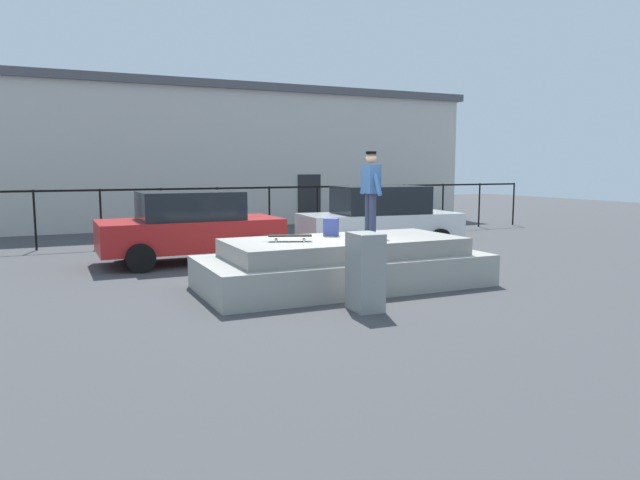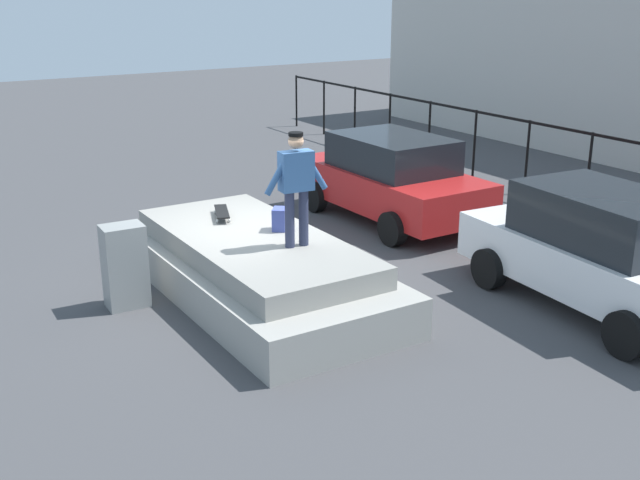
% 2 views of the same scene
% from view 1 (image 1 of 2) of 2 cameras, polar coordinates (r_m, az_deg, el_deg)
% --- Properties ---
extents(ground_plane, '(60.00, 60.00, 0.00)m').
position_cam_1_polar(ground_plane, '(11.42, 0.19, -4.46)').
color(ground_plane, '#424244').
extents(concrete_ledge, '(5.50, 2.47, 0.93)m').
position_cam_1_polar(concrete_ledge, '(11.29, 2.37, -2.39)').
color(concrete_ledge, '#9E9B93').
rests_on(concrete_ledge, ground_plane).
extents(skateboarder, '(0.29, 0.98, 1.67)m').
position_cam_1_polar(skateboarder, '(11.78, 4.97, 5.22)').
color(skateboarder, '#2D334C').
rests_on(skateboarder, concrete_ledge).
extents(skateboard, '(0.81, 0.47, 0.12)m').
position_cam_1_polar(skateboard, '(10.74, -2.93, 0.39)').
color(skateboard, black).
rests_on(skateboard, concrete_ledge).
extents(backpack, '(0.34, 0.33, 0.35)m').
position_cam_1_polar(backpack, '(11.60, 1.09, 1.26)').
color(backpack, '#3F4C99').
rests_on(backpack, concrete_ledge).
extents(car_red_sedan_near, '(4.28, 2.19, 1.71)m').
position_cam_1_polar(car_red_sedan_near, '(14.45, -12.51, 1.31)').
color(car_red_sedan_near, '#B21E1E').
rests_on(car_red_sedan_near, ground_plane).
extents(car_white_sedan_mid, '(4.50, 2.28, 1.78)m').
position_cam_1_polar(car_white_sedan_mid, '(16.24, 5.86, 2.14)').
color(car_white_sedan_mid, white).
rests_on(car_white_sedan_mid, ground_plane).
extents(utility_box, '(0.46, 0.62, 1.25)m').
position_cam_1_polar(utility_box, '(9.39, 4.43, -3.11)').
color(utility_box, gray).
rests_on(utility_box, ground_plane).
extents(fence_row, '(24.06, 0.06, 1.68)m').
position_cam_1_polar(fence_row, '(18.53, -9.96, 3.47)').
color(fence_row, black).
rests_on(fence_row, ground_plane).
extents(warehouse_building, '(24.74, 6.62, 5.52)m').
position_cam_1_polar(warehouse_building, '(25.43, -14.18, 7.97)').
color(warehouse_building, beige).
rests_on(warehouse_building, ground_plane).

